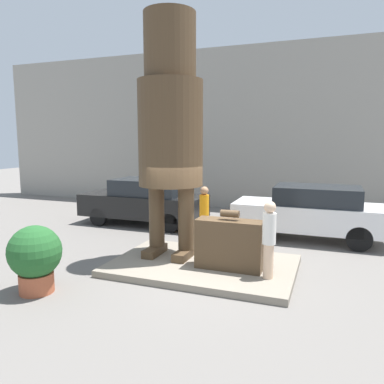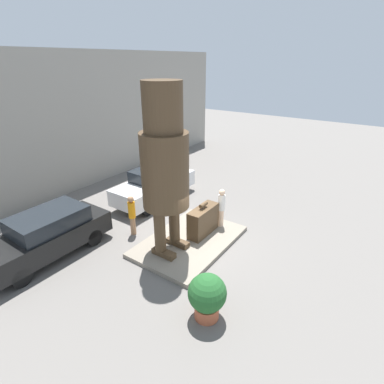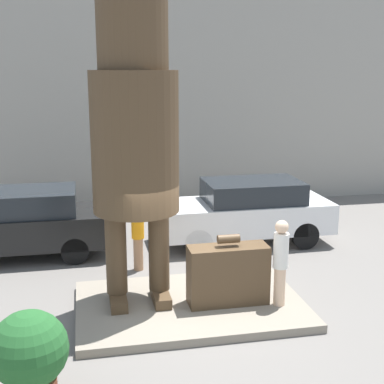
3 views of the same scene
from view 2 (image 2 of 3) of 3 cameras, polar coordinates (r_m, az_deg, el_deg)
ground_plane at (r=12.13m, az=-0.48°, el=-9.66°), size 60.00×60.00×0.00m
pedestal at (r=12.09m, az=-0.48°, el=-9.34°), size 4.40×2.93×0.16m
building_backdrop at (r=16.82m, az=-25.42°, el=11.06°), size 28.00×0.60×7.20m
statue_figure at (r=9.98m, az=-5.22°, el=6.09°), size 1.62×1.62×6.00m
giant_suitcase at (r=12.15m, az=2.13°, el=-5.47°), size 1.55×0.56×1.39m
tourist at (r=12.58m, az=5.63°, el=-2.71°), size 0.29×0.29×1.70m
parked_car_black at (r=12.20m, az=-25.95°, el=-7.26°), size 4.61×1.82×1.70m
parked_car_white at (r=15.37m, az=-7.01°, el=1.60°), size 4.62×1.81×1.71m
planter_pot at (r=8.71m, az=2.90°, el=-19.07°), size 1.08×1.08×1.41m
worker_hivis at (r=12.48m, az=-11.36°, el=-4.07°), size 0.29×0.29×1.73m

